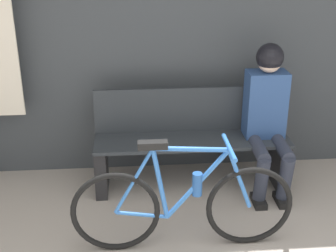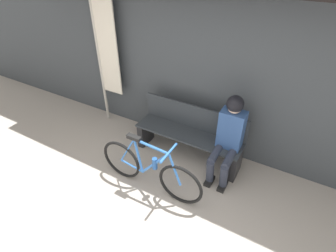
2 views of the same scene
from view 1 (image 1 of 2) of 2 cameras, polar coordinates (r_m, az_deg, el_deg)
The scene contains 3 objects.
park_bench_near at distance 4.11m, azimuth 2.85°, elevation -2.00°, with size 1.68×0.42×0.87m.
bicycle at distance 3.34m, azimuth 1.89°, elevation -9.55°, with size 1.58×0.40×0.85m.
person_seated at distance 4.02m, azimuth 12.08°, elevation 1.99°, with size 0.34×0.60×1.29m.
Camera 1 is at (-0.74, -1.65, 2.15)m, focal length 50.00 mm.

